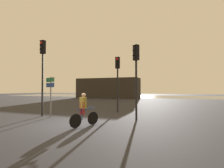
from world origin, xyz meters
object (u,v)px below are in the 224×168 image
traffic_light_center (118,74)px  direction_sign_post (50,89)px  distant_building (108,88)px  traffic_light_near_right (136,68)px  cyclist (84,110)px  traffic_light_near_left (43,64)px

traffic_light_center → direction_sign_post: 5.16m
distant_building → direction_sign_post: bearing=-75.9°
traffic_light_near_right → cyclist: (-1.98, -2.58, -2.24)m
distant_building → cyclist: (9.42, -25.47, -1.18)m
distant_building → direction_sign_post: 24.54m
traffic_light_center → direction_sign_post: bearing=48.0°
distant_building → cyclist: distant_building is taller
traffic_light_near_left → direction_sign_post: 1.87m
distant_building → traffic_light_near_right: 25.60m
distant_building → traffic_light_near_right: (11.41, -22.89, 1.07)m
traffic_light_near_left → direction_sign_post: size_ratio=1.96×
traffic_light_center → direction_sign_post: traffic_light_center is taller
traffic_light_center → cyclist: traffic_light_center is taller
distant_building → traffic_light_center: (9.23, -20.00, 1.02)m
traffic_light_near_right → direction_sign_post: 5.67m
traffic_light_near_right → traffic_light_near_left: bearing=43.4°
traffic_light_near_left → traffic_light_near_right: bearing=-161.9°
direction_sign_post → cyclist: (3.46, -1.67, -0.97)m
direction_sign_post → cyclist: bearing=178.1°
traffic_light_center → distant_building: bearing=-66.5°
direction_sign_post → traffic_light_center: bearing=-106.9°
traffic_light_center → traffic_light_near_right: bearing=125.6°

